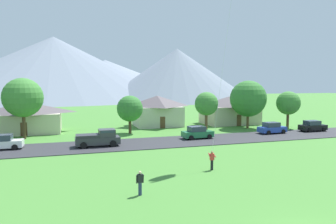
% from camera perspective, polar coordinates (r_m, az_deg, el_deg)
% --- Properties ---
extents(road_strip, '(160.00, 7.63, 0.08)m').
position_cam_1_polar(road_strip, '(39.91, -1.23, -5.60)').
color(road_strip, '#2D2D33').
rests_on(road_strip, ground).
extents(mountain_central_ridge, '(129.41, 129.41, 31.96)m').
position_cam_1_polar(mountain_central_ridge, '(172.48, -20.25, 7.66)').
color(mountain_central_ridge, slate).
rests_on(mountain_central_ridge, ground).
extents(mountain_west_ridge, '(113.76, 113.76, 21.56)m').
position_cam_1_polar(mountain_west_ridge, '(185.84, -11.42, 6.07)').
color(mountain_west_ridge, gray).
rests_on(mountain_west_ridge, ground).
extents(mountain_far_west_ridge, '(70.95, 70.95, 24.13)m').
position_cam_1_polar(mountain_far_west_ridge, '(147.00, 1.67, 6.94)').
color(mountain_far_west_ridge, slate).
rests_on(mountain_far_west_ridge, ground).
extents(house_leftmost, '(8.66, 7.24, 5.45)m').
position_cam_1_polar(house_leftmost, '(55.48, -1.99, 0.33)').
color(house_leftmost, beige).
rests_on(house_leftmost, ground).
extents(house_left_center, '(10.74, 8.12, 4.71)m').
position_cam_1_polar(house_left_center, '(52.68, -24.58, -0.81)').
color(house_left_center, beige).
rests_on(house_left_center, ground).
extents(house_right_center, '(10.42, 7.60, 5.20)m').
position_cam_1_polar(house_right_center, '(59.72, 11.28, 0.45)').
color(house_right_center, beige).
rests_on(house_right_center, ground).
extents(tree_near_left, '(5.33, 5.33, 8.34)m').
position_cam_1_polar(tree_near_left, '(46.29, -25.20, 2.40)').
color(tree_near_left, '#4C3823').
rests_on(tree_near_left, ground).
extents(tree_left_of_center, '(3.72, 3.72, 6.27)m').
position_cam_1_polar(tree_left_of_center, '(49.12, 7.09, 1.49)').
color(tree_left_of_center, brown).
rests_on(tree_left_of_center, ground).
extents(tree_center, '(3.96, 3.96, 5.78)m').
position_cam_1_polar(tree_center, '(47.23, -7.05, 0.61)').
color(tree_center, '#4C3823').
rests_on(tree_center, ground).
extents(tree_right_of_center, '(6.13, 6.13, 8.11)m').
position_cam_1_polar(tree_right_of_center, '(54.06, 14.56, 2.39)').
color(tree_right_of_center, brown).
rests_on(tree_right_of_center, ground).
extents(tree_near_right, '(3.98, 3.98, 6.29)m').
position_cam_1_polar(tree_near_right, '(56.23, 21.30, 1.53)').
color(tree_near_right, brown).
rests_on(tree_near_right, ground).
extents(parked_car_green_west_end, '(4.26, 2.20, 1.68)m').
position_cam_1_polar(parked_car_green_west_end, '(42.54, 5.43, -3.83)').
color(parked_car_green_west_end, '#237042').
rests_on(parked_car_green_west_end, road_strip).
extents(parked_car_white_mid_west, '(4.24, 2.16, 1.68)m').
position_cam_1_polar(parked_car_white_mid_west, '(40.16, -28.19, -4.95)').
color(parked_car_white_mid_west, white).
rests_on(parked_car_white_mid_west, road_strip).
extents(parked_car_blue_mid_east, '(4.28, 2.24, 1.68)m').
position_cam_1_polar(parked_car_blue_mid_east, '(49.34, 18.60, -2.83)').
color(parked_car_blue_mid_east, '#2847A8').
rests_on(parked_car_blue_mid_east, road_strip).
extents(parked_car_black_east_end, '(4.23, 2.14, 1.68)m').
position_cam_1_polar(parked_car_black_east_end, '(54.02, 25.10, -2.38)').
color(parked_car_black_east_end, black).
rests_on(parked_car_black_east_end, road_strip).
extents(pickup_truck_charcoal_west_side, '(5.23, 2.39, 1.99)m').
position_cam_1_polar(pickup_truck_charcoal_west_side, '(38.08, -12.63, -4.69)').
color(pickup_truck_charcoal_west_side, '#333338').
rests_on(pickup_truck_charcoal_west_side, road_strip).
extents(watcher_person, '(0.56, 0.24, 1.68)m').
position_cam_1_polar(watcher_person, '(21.45, -5.19, -12.82)').
color(watcher_person, navy).
rests_on(watcher_person, ground).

